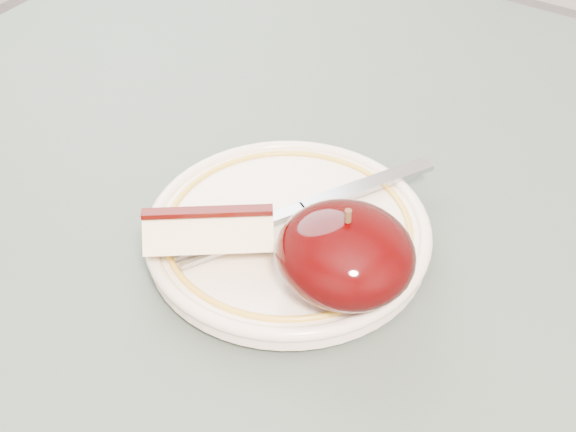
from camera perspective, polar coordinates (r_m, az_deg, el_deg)
The scene contains 5 objects.
table at distance 0.55m, azimuth 1.85°, elevation -13.02°, with size 0.90×0.90×0.75m.
plate at distance 0.52m, azimuth -0.00°, elevation -1.16°, with size 0.18×0.18×0.02m.
apple_half at distance 0.46m, azimuth 4.10°, elevation -2.71°, with size 0.08×0.08×0.06m.
apple_wedge at distance 0.49m, azimuth -5.62°, elevation -1.28°, with size 0.08×0.07×0.04m.
fork at distance 0.52m, azimuth 0.90°, elevation 0.50°, with size 0.11×0.18×0.00m.
Camera 1 is at (0.16, -0.28, 1.11)m, focal length 50.00 mm.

